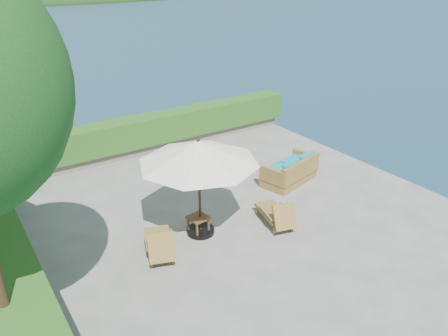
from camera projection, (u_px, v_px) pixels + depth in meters
ground at (231, 216)px, 12.14m from camera, size 12.00×12.00×0.00m
foundation at (231, 262)px, 12.80m from camera, size 12.00×12.00×3.00m
ocean at (230, 300)px, 13.41m from camera, size 600.00×600.00×0.00m
planter_wall_far at (146, 147)px, 16.28m from camera, size 12.00×0.60×0.36m
planter_wall_left at (14, 286)px, 9.24m from camera, size 0.60×12.00×0.36m
hedge_far at (144, 130)px, 16.00m from camera, size 12.40×0.90×1.00m
hedge_left at (7, 260)px, 8.95m from camera, size 0.90×12.40×1.00m
patio_umbrella at (199, 153)px, 10.44m from camera, size 3.09×3.09×2.68m
lounge_left at (160, 243)px, 10.37m from camera, size 1.07×1.59×0.85m
lounge_right at (277, 214)px, 11.59m from camera, size 0.94×1.56×0.84m
side_table at (198, 220)px, 11.19m from camera, size 0.53×0.53×0.51m
wicker_loveseat at (291, 172)px, 13.90m from camera, size 2.08×1.40×0.94m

